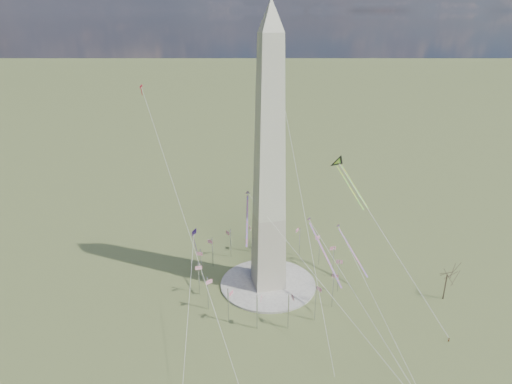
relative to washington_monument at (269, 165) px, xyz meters
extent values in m
plane|color=#4A562B|center=(0.00, 0.00, -47.95)|extent=(2000.00, 2000.00, 0.00)
cylinder|color=beige|center=(0.00, 0.00, -47.55)|extent=(36.00, 36.00, 0.80)
pyramid|color=beige|center=(0.00, 0.00, 47.85)|extent=(9.90, 9.90, 10.00)
cylinder|color=silver|center=(26.00, 0.00, -41.45)|extent=(0.36, 0.36, 13.00)
cube|color=#C1193B|center=(26.00, 1.30, -36.15)|extent=(2.40, 0.08, 1.50)
cylinder|color=silver|center=(24.02, 9.95, -41.45)|extent=(0.36, 0.36, 13.00)
cube|color=#C1193B|center=(23.52, 11.15, -36.15)|extent=(2.25, 0.99, 1.50)
cylinder|color=silver|center=(18.38, 18.38, -41.45)|extent=(0.36, 0.36, 13.00)
cube|color=#C1193B|center=(17.47, 19.30, -36.15)|extent=(1.75, 1.75, 1.50)
cylinder|color=silver|center=(9.95, 24.02, -41.45)|extent=(0.36, 0.36, 13.00)
cube|color=#C1193B|center=(8.75, 24.52, -36.15)|extent=(0.99, 2.25, 1.50)
cylinder|color=silver|center=(0.00, 26.00, -41.45)|extent=(0.36, 0.36, 13.00)
cube|color=#C1193B|center=(-1.30, 26.00, -36.15)|extent=(0.08, 2.40, 1.50)
cylinder|color=silver|center=(-9.95, 24.02, -41.45)|extent=(0.36, 0.36, 13.00)
cube|color=#C1193B|center=(-11.15, 23.52, -36.15)|extent=(0.99, 2.25, 1.50)
cylinder|color=silver|center=(-18.38, 18.38, -41.45)|extent=(0.36, 0.36, 13.00)
cube|color=#C1193B|center=(-19.30, 17.47, -36.15)|extent=(1.75, 1.75, 1.50)
cylinder|color=silver|center=(-24.02, 9.95, -41.45)|extent=(0.36, 0.36, 13.00)
cube|color=#C1193B|center=(-24.52, 8.75, -36.15)|extent=(2.25, 0.99, 1.50)
cylinder|color=silver|center=(-26.00, 0.00, -41.45)|extent=(0.36, 0.36, 13.00)
cube|color=#C1193B|center=(-26.00, -1.30, -36.15)|extent=(2.40, 0.08, 1.50)
cylinder|color=silver|center=(-24.02, -9.95, -41.45)|extent=(0.36, 0.36, 13.00)
cube|color=#C1193B|center=(-23.52, -11.15, -36.15)|extent=(2.25, 0.99, 1.50)
cylinder|color=silver|center=(-18.38, -18.38, -41.45)|extent=(0.36, 0.36, 13.00)
cube|color=#C1193B|center=(-17.47, -19.30, -36.15)|extent=(1.75, 1.75, 1.50)
cylinder|color=silver|center=(-9.95, -24.02, -41.45)|extent=(0.36, 0.36, 13.00)
cube|color=#C1193B|center=(-8.75, -24.52, -36.15)|extent=(0.99, 2.25, 1.50)
cylinder|color=silver|center=(0.00, -26.00, -41.45)|extent=(0.36, 0.36, 13.00)
cube|color=#C1193B|center=(1.30, -26.00, -36.15)|extent=(0.08, 2.40, 1.50)
cylinder|color=silver|center=(9.95, -24.02, -41.45)|extent=(0.36, 0.36, 13.00)
cube|color=#C1193B|center=(11.15, -23.52, -36.15)|extent=(0.99, 2.25, 1.50)
cylinder|color=silver|center=(18.38, -18.38, -41.45)|extent=(0.36, 0.36, 13.00)
cube|color=#C1193B|center=(19.30, -17.47, -36.15)|extent=(1.75, 1.75, 1.50)
cylinder|color=silver|center=(24.02, -9.95, -41.45)|extent=(0.36, 0.36, 13.00)
cube|color=#C1193B|center=(24.52, -8.75, -36.15)|extent=(2.25, 0.99, 1.50)
cylinder|color=#4E3B2F|center=(59.40, -23.09, -42.90)|extent=(0.44, 0.44, 10.10)
imported|color=gray|center=(47.23, -43.99, -47.15)|extent=(0.62, 0.43, 1.61)
cube|color=#E4B20C|center=(35.05, 5.87, -12.97)|extent=(4.96, 16.61, 11.99)
cube|color=#E4B20C|center=(32.94, 5.29, -12.97)|extent=(4.96, 16.61, 11.99)
cube|color=#361769|center=(-25.96, 10.27, -27.70)|extent=(2.10, 3.35, 2.70)
cube|color=#F74D27|center=(-25.96, 10.27, -32.16)|extent=(1.80, 3.17, 9.32)
cube|color=#F74D27|center=(16.83, -13.10, -29.55)|extent=(4.64, 22.44, 14.21)
cube|color=#F74D27|center=(-8.51, -2.78, -18.66)|extent=(4.75, 17.63, 11.27)
cube|color=#F74D27|center=(32.92, -1.92, -36.94)|extent=(5.16, 18.59, 11.91)
cube|color=red|center=(-40.70, 39.05, 22.15)|extent=(1.27, 1.67, 1.57)
cube|color=red|center=(-40.70, 39.05, 20.44)|extent=(0.51, 1.37, 3.59)
cube|color=white|center=(13.14, 41.79, 31.40)|extent=(1.38, 2.19, 1.78)
cube|color=white|center=(13.14, 41.79, 29.45)|extent=(0.91, 1.48, 4.09)
camera|label=1|loc=(-37.99, -142.90, 48.93)|focal=32.00mm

